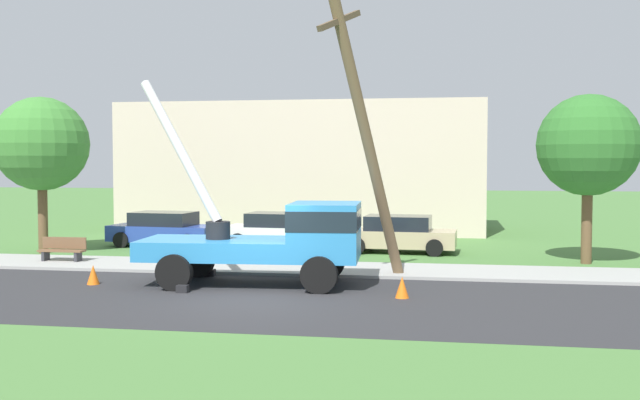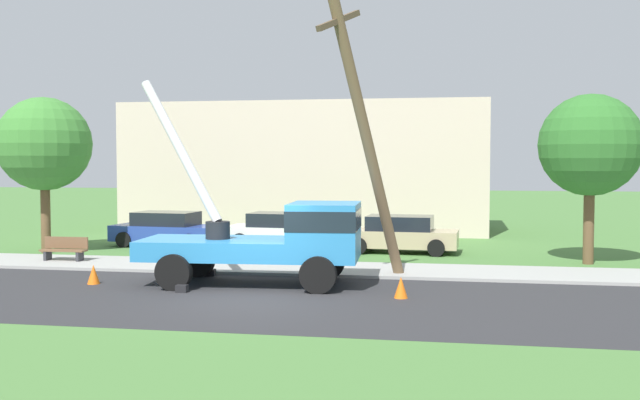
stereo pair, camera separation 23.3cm
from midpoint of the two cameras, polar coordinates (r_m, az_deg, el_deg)
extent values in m
plane|color=#477538|center=(30.98, 0.96, -3.54)|extent=(120.00, 120.00, 0.00)
cube|color=#2B2B2D|center=(19.36, -4.85, -7.51)|extent=(80.00, 7.53, 0.01)
cube|color=#9E9E99|center=(24.40, -1.61, -5.20)|extent=(80.00, 2.98, 0.10)
cube|color=#2D84C6|center=(21.66, -7.53, -3.67)|extent=(4.44, 2.66, 0.55)
cube|color=#2D84C6|center=(21.06, 0.67, -2.40)|extent=(2.04, 2.51, 1.60)
cube|color=#19232D|center=(21.03, 0.67, -1.45)|extent=(2.07, 2.53, 0.56)
cylinder|color=black|center=(21.60, -7.48, -2.29)|extent=(0.70, 0.70, 0.50)
cylinder|color=silver|center=(22.48, -10.28, 3.76)|extent=(2.95, 1.49, 4.26)
cube|color=black|center=(20.57, -10.14, -6.65)|extent=(0.32, 0.32, 0.20)
cube|color=black|center=(23.32, -8.07, -5.49)|extent=(0.32, 0.32, 0.20)
cylinder|color=black|center=(20.01, 0.19, -5.72)|extent=(1.00, 0.30, 1.00)
cylinder|color=black|center=(22.37, 0.89, -4.79)|extent=(1.00, 0.30, 1.00)
cylinder|color=black|center=(20.83, -10.77, -5.42)|extent=(1.00, 0.30, 1.00)
cylinder|color=black|center=(23.11, -8.98, -4.57)|extent=(1.00, 0.30, 1.00)
cylinder|color=brown|center=(21.63, 3.88, 4.71)|extent=(2.15, 3.27, 8.48)
cube|color=brown|center=(20.98, 1.75, 13.51)|extent=(1.03, 1.57, 0.81)
cone|color=orange|center=(19.48, 6.52, -6.63)|extent=(0.36, 0.36, 0.56)
cone|color=orange|center=(22.47, -16.58, -5.45)|extent=(0.36, 0.36, 0.56)
cube|color=#263F99|center=(31.58, -11.42, -2.47)|extent=(4.55, 2.20, 0.65)
cube|color=black|center=(31.53, -11.43, -1.39)|extent=(2.61, 1.88, 0.55)
cylinder|color=black|center=(30.16, -9.73, -3.15)|extent=(0.64, 0.22, 0.64)
cylinder|color=black|center=(31.79, -8.34, -2.82)|extent=(0.64, 0.22, 0.64)
cylinder|color=black|center=(31.50, -14.52, -2.94)|extent=(0.64, 0.22, 0.64)
cylinder|color=black|center=(33.07, -12.95, -2.64)|extent=(0.64, 0.22, 0.64)
cube|color=silver|center=(30.45, -2.75, -2.62)|extent=(4.53, 2.13, 0.65)
cube|color=black|center=(30.39, -2.75, -1.49)|extent=(2.58, 1.84, 0.55)
cylinder|color=black|center=(29.21, -0.56, -3.31)|extent=(0.64, 0.22, 0.64)
cylinder|color=black|center=(30.94, 0.32, -2.95)|extent=(0.64, 0.22, 0.64)
cylinder|color=black|center=(30.10, -5.91, -3.14)|extent=(0.64, 0.22, 0.64)
cylinder|color=black|center=(31.78, -4.77, -2.80)|extent=(0.64, 0.22, 0.64)
cube|color=tan|center=(28.96, 6.33, -2.92)|extent=(4.49, 2.04, 0.65)
cube|color=black|center=(28.91, 6.34, -1.74)|extent=(2.55, 1.79, 0.55)
cylinder|color=black|center=(27.96, 9.06, -3.63)|extent=(0.64, 0.22, 0.64)
cylinder|color=black|center=(29.74, 9.33, -3.23)|extent=(0.64, 0.22, 0.64)
cylinder|color=black|center=(28.32, 3.18, -3.51)|extent=(0.64, 0.22, 0.64)
cylinder|color=black|center=(30.08, 3.79, -3.13)|extent=(0.64, 0.22, 0.64)
cube|color=brown|center=(27.21, -18.72, -3.66)|extent=(1.60, 0.44, 0.06)
cube|color=brown|center=(27.36, -18.52, -3.09)|extent=(1.60, 0.06, 0.40)
cube|color=#333338|center=(27.53, -19.80, -4.07)|extent=(0.10, 0.40, 0.45)
cube|color=#333338|center=(26.96, -17.59, -4.18)|extent=(0.10, 0.40, 0.45)
cylinder|color=brown|center=(30.48, -19.98, -0.15)|extent=(0.36, 0.36, 3.90)
sphere|color=#3D7F33|center=(30.44, -20.06, 4.04)|extent=(3.56, 3.56, 3.56)
cylinder|color=brown|center=(27.15, 20.04, -0.63)|extent=(0.36, 0.36, 3.80)
sphere|color=#2D6B28|center=(27.11, 20.12, 3.96)|extent=(3.47, 3.47, 3.47)
cube|color=beige|center=(38.28, -0.80, 2.51)|extent=(18.00, 6.00, 6.40)
camera|label=1|loc=(0.12, -89.70, 0.02)|focal=42.02mm
camera|label=2|loc=(0.12, 90.30, -0.02)|focal=42.02mm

